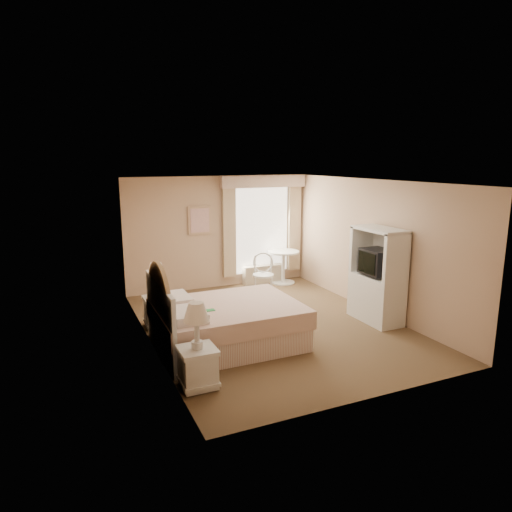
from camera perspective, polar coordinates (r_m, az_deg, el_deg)
name	(u,v)px	position (r m, az deg, el deg)	size (l,w,h in m)	color
room	(273,256)	(7.77, 2.08, 0.05)	(4.21, 5.51, 2.51)	brown
window	(263,226)	(10.55, 0.89, 3.75)	(2.05, 0.22, 2.51)	white
framed_art	(200,220)	(10.05, -7.06, 4.45)	(0.52, 0.04, 0.62)	tan
bed	(221,323)	(7.17, -4.41, -8.35)	(2.19, 1.73, 1.53)	tan
nightstand_near	(198,357)	(5.93, -7.32, -12.37)	(0.46, 0.46, 1.12)	white
nightstand_far	(158,303)	(8.08, -12.20, -5.80)	(0.46, 0.46, 1.12)	white
round_table	(283,262)	(10.66, 3.43, -0.71)	(0.73, 0.73, 0.77)	silver
cafe_chair	(263,271)	(9.66, 0.91, -1.92)	(0.58, 0.58, 0.92)	silver
armoire	(377,283)	(8.41, 14.90, -3.27)	(0.51, 1.02, 1.69)	white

